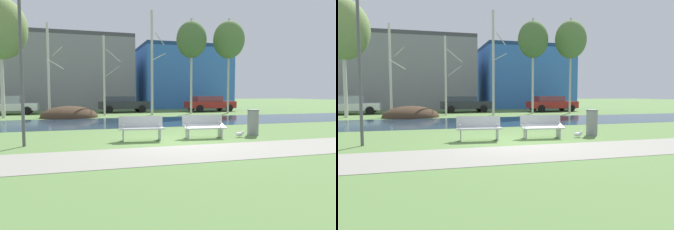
% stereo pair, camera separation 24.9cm
% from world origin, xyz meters
% --- Properties ---
extents(ground_plane, '(120.00, 120.00, 0.00)m').
position_xyz_m(ground_plane, '(0.00, 10.00, 0.00)').
color(ground_plane, '#5B7F42').
extents(paved_path_strip, '(60.00, 2.41, 0.01)m').
position_xyz_m(paved_path_strip, '(0.00, -2.00, 0.01)').
color(paved_path_strip, gray).
rests_on(paved_path_strip, ground).
extents(river_band, '(80.00, 6.23, 0.01)m').
position_xyz_m(river_band, '(0.00, 7.62, 0.00)').
color(river_band, '#284256').
rests_on(river_band, ground).
extents(soil_mound, '(3.91, 3.17, 1.62)m').
position_xyz_m(soil_mound, '(-4.03, 12.11, 0.00)').
color(soil_mound, '#423021').
rests_on(soil_mound, ground).
extents(bench_left, '(1.64, 0.70, 0.87)m').
position_xyz_m(bench_left, '(-1.20, 0.61, 0.47)').
color(bench_left, '#B2B5B7').
rests_on(bench_left, ground).
extents(bench_right, '(1.64, 0.70, 0.87)m').
position_xyz_m(bench_right, '(1.22, 0.61, 0.47)').
color(bench_right, '#B2B5B7').
rests_on(bench_right, ground).
extents(trash_bin, '(0.47, 0.47, 1.04)m').
position_xyz_m(trash_bin, '(3.48, 0.80, 0.54)').
color(trash_bin, gray).
rests_on(trash_bin, ground).
extents(seagull, '(0.41, 0.15, 0.25)m').
position_xyz_m(seagull, '(2.63, 0.37, 0.13)').
color(seagull, white).
rests_on(seagull, ground).
extents(streetlamp, '(0.32, 0.32, 5.32)m').
position_xyz_m(streetlamp, '(-5.05, 0.53, 3.56)').
color(streetlamp, '#4C4C51').
rests_on(streetlamp, ground).
extents(birch_far_left, '(3.46, 3.46, 8.15)m').
position_xyz_m(birch_far_left, '(-8.37, 13.00, 6.05)').
color(birch_far_left, beige).
rests_on(birch_far_left, ground).
extents(birch_left, '(1.14, 2.01, 6.55)m').
position_xyz_m(birch_left, '(-5.34, 12.56, 3.32)').
color(birch_left, beige).
rests_on(birch_left, ground).
extents(birch_center_left, '(1.35, 2.43, 6.04)m').
position_xyz_m(birch_center_left, '(-1.46, 13.45, 3.08)').
color(birch_center_left, beige).
rests_on(birch_center_left, ground).
extents(birch_center, '(1.15, 2.01, 7.96)m').
position_xyz_m(birch_center, '(2.06, 12.58, 4.03)').
color(birch_center, beige).
rests_on(birch_center, ground).
extents(birch_center_right, '(2.48, 2.48, 7.77)m').
position_xyz_m(birch_center_right, '(5.55, 13.39, 6.03)').
color(birch_center_right, beige).
rests_on(birch_center_right, ground).
extents(birch_right, '(2.61, 2.61, 7.91)m').
position_xyz_m(birch_right, '(8.80, 13.14, 6.15)').
color(birch_right, '#BCB7A8').
rests_on(birch_right, ground).
extents(parked_van_nearest_white, '(4.43, 2.12, 1.49)m').
position_xyz_m(parked_van_nearest_white, '(-8.90, 16.59, 0.78)').
color(parked_van_nearest_white, silver).
rests_on(parked_van_nearest_white, ground).
extents(parked_sedan_second_dark, '(4.43, 2.16, 1.42)m').
position_xyz_m(parked_sedan_second_dark, '(0.38, 16.83, 0.76)').
color(parked_sedan_second_dark, '#282B30').
rests_on(parked_sedan_second_dark, ground).
extents(parked_hatch_third_red, '(4.63, 2.28, 1.42)m').
position_xyz_m(parked_hatch_third_red, '(8.33, 15.94, 0.76)').
color(parked_hatch_third_red, maroon).
rests_on(parked_hatch_third_red, ground).
extents(building_grey_warehouse, '(15.19, 7.85, 7.84)m').
position_xyz_m(building_grey_warehouse, '(-5.30, 25.07, 3.92)').
color(building_grey_warehouse, gray).
rests_on(building_grey_warehouse, ground).
extents(building_blue_store, '(10.07, 8.07, 7.14)m').
position_xyz_m(building_blue_store, '(8.46, 24.52, 3.57)').
color(building_blue_store, '#3870C6').
rests_on(building_blue_store, ground).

